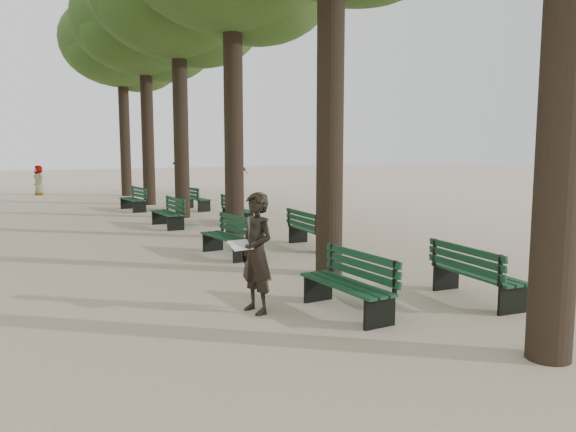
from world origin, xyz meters
name	(u,v)px	position (x,y,z in m)	size (l,w,h in m)	color
ground	(348,329)	(0.00, 0.00, 0.00)	(120.00, 120.00, 0.00)	beige
tree_central_4	(144,22)	(1.50, 18.00, 7.65)	(6.00, 6.00, 9.95)	#33261C
tree_central_5	(122,42)	(1.50, 23.00, 7.65)	(6.00, 6.00, 9.95)	#33261C
bench_left_0	(346,296)	(0.37, 0.61, 0.27)	(0.66, 1.83, 0.92)	black
bench_left_1	(227,244)	(0.37, 5.59, 0.27)	(0.75, 1.85, 0.92)	black
bench_left_2	(167,219)	(0.37, 10.81, 0.27)	(0.66, 1.83, 0.92)	black
bench_left_3	(133,204)	(0.37, 15.97, 0.27)	(0.76, 1.85, 0.92)	black
bench_right_0	(477,284)	(2.63, 0.24, 0.27)	(0.72, 1.84, 0.92)	black
bench_right_1	(311,237)	(2.63, 5.71, 0.27)	(0.67, 1.83, 0.92)	black
bench_right_2	(238,215)	(2.63, 10.62, 0.27)	(0.65, 1.82, 0.92)	black
bench_right_3	(196,203)	(2.63, 15.08, 0.27)	(0.78, 1.86, 0.92)	black
man_with_map	(256,253)	(-0.81, 1.28, 0.91)	(0.69, 0.79, 1.82)	black
pedestrian_d	(39,180)	(-2.46, 25.49, 0.77)	(0.75, 0.31, 1.54)	#262628
pedestrian_c	(238,174)	(8.04, 23.98, 0.93)	(1.09, 0.37, 1.86)	#262628
pedestrian_b	(179,176)	(4.35, 23.41, 0.91)	(1.18, 0.37, 1.83)	#262628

